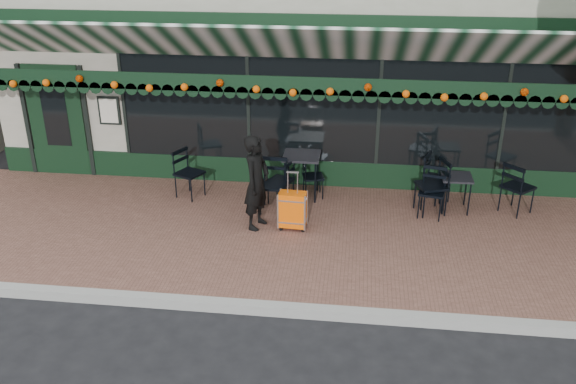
# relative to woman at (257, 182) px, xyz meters

# --- Properties ---
(ground) EXTENTS (80.00, 80.00, 0.00)m
(ground) POSITION_rel_woman_xyz_m (0.55, -2.13, -0.94)
(ground) COLOR black
(ground) RESTS_ON ground
(sidewalk) EXTENTS (18.00, 4.00, 0.15)m
(sidewalk) POSITION_rel_woman_xyz_m (0.55, -0.13, -0.87)
(sidewalk) COLOR brown
(sidewalk) RESTS_ON ground
(curb) EXTENTS (18.00, 0.16, 0.15)m
(curb) POSITION_rel_woman_xyz_m (0.55, -2.21, -0.87)
(curb) COLOR #9E9E99
(curb) RESTS_ON ground
(restaurant_building) EXTENTS (12.00, 9.60, 4.50)m
(restaurant_building) POSITION_rel_woman_xyz_m (0.55, 5.70, 1.33)
(restaurant_building) COLOR gray
(restaurant_building) RESTS_ON ground
(woman) EXTENTS (0.53, 0.66, 1.58)m
(woman) POSITION_rel_woman_xyz_m (0.00, 0.00, 0.00)
(woman) COLOR black
(woman) RESTS_ON sidewalk
(suitcase) EXTENTS (0.46, 0.27, 1.01)m
(suitcase) POSITION_rel_woman_xyz_m (0.59, -0.02, -0.45)
(suitcase) COLOR #FF5F08
(suitcase) RESTS_ON sidewalk
(cafe_table_a) EXTENTS (0.52, 0.52, 0.64)m
(cafe_table_a) POSITION_rel_woman_xyz_m (3.32, 1.05, -0.22)
(cafe_table_a) COLOR black
(cafe_table_a) RESTS_ON sidewalk
(cafe_table_b) EXTENTS (0.66, 0.66, 0.81)m
(cafe_table_b) POSITION_rel_woman_xyz_m (0.60, 1.31, -0.06)
(cafe_table_b) COLOR black
(cafe_table_b) RESTS_ON sidewalk
(chair_a_left) EXTENTS (0.62, 0.62, 0.98)m
(chair_a_left) POSITION_rel_woman_xyz_m (2.89, 0.89, -0.30)
(chair_a_left) COLOR black
(chair_a_left) RESTS_ON sidewalk
(chair_a_right) EXTENTS (0.60, 0.60, 0.95)m
(chair_a_right) POSITION_rel_woman_xyz_m (3.02, 1.23, -0.32)
(chair_a_right) COLOR black
(chair_a_right) RESTS_ON sidewalk
(chair_a_front) EXTENTS (0.52, 0.52, 0.87)m
(chair_a_front) POSITION_rel_woman_xyz_m (2.89, 0.74, -0.36)
(chair_a_front) COLOR black
(chair_a_front) RESTS_ON sidewalk
(chair_a_extra) EXTENTS (0.66, 0.66, 0.93)m
(chair_a_extra) POSITION_rel_woman_xyz_m (4.37, 1.07, -0.33)
(chair_a_extra) COLOR black
(chair_a_extra) RESTS_ON sidewalk
(chair_b_left) EXTENTS (0.53, 0.53, 0.82)m
(chair_b_left) POSITION_rel_woman_xyz_m (0.26, 0.99, -0.38)
(chair_b_left) COLOR black
(chair_b_left) RESTS_ON sidewalk
(chair_b_right) EXTENTS (0.46, 0.46, 0.76)m
(chair_b_right) POSITION_rel_woman_xyz_m (0.82, 1.31, -0.41)
(chair_b_right) COLOR black
(chair_b_right) RESTS_ON sidewalk
(chair_b_front) EXTENTS (0.49, 0.49, 0.95)m
(chair_b_front) POSITION_rel_woman_xyz_m (0.18, 0.63, -0.32)
(chair_b_front) COLOR black
(chair_b_front) RESTS_ON sidewalk
(chair_solo) EXTENTS (0.60, 0.60, 0.90)m
(chair_solo) POSITION_rel_woman_xyz_m (-1.42, 1.03, -0.34)
(chair_solo) COLOR black
(chair_solo) RESTS_ON sidewalk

